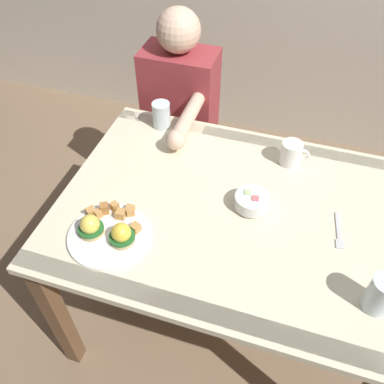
# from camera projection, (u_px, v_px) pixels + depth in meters

# --- Properties ---
(ground_plane) EXTENTS (6.00, 6.00, 0.00)m
(ground_plane) POSITION_uv_depth(u_px,v_px,m) (220.00, 310.00, 1.98)
(ground_plane) COLOR #7F664C
(dining_table) EXTENTS (1.20, 0.90, 0.74)m
(dining_table) POSITION_uv_depth(u_px,v_px,m) (228.00, 228.00, 1.52)
(dining_table) COLOR beige
(dining_table) RESTS_ON ground_plane
(eggs_benedict_plate) EXTENTS (0.27, 0.27, 0.09)m
(eggs_benedict_plate) POSITION_uv_depth(u_px,v_px,m) (108.00, 231.00, 1.34)
(eggs_benedict_plate) COLOR white
(eggs_benedict_plate) RESTS_ON dining_table
(fruit_bowl) EXTENTS (0.12, 0.12, 0.06)m
(fruit_bowl) POSITION_uv_depth(u_px,v_px,m) (252.00, 201.00, 1.42)
(fruit_bowl) COLOR white
(fruit_bowl) RESTS_ON dining_table
(coffee_mug) EXTENTS (0.11, 0.08, 0.09)m
(coffee_mug) POSITION_uv_depth(u_px,v_px,m) (292.00, 153.00, 1.57)
(coffee_mug) COLOR white
(coffee_mug) RESTS_ON dining_table
(fork) EXTENTS (0.04, 0.16, 0.00)m
(fork) POSITION_uv_depth(u_px,v_px,m) (339.00, 232.00, 1.36)
(fork) COLOR silver
(fork) RESTS_ON dining_table
(water_glass_near) EXTENTS (0.08, 0.08, 0.13)m
(water_glass_near) POSITION_uv_depth(u_px,v_px,m) (380.00, 295.00, 1.14)
(water_glass_near) COLOR silver
(water_glass_near) RESTS_ON dining_table
(water_glass_far) EXTENTS (0.08, 0.08, 0.11)m
(water_glass_far) POSITION_uv_depth(u_px,v_px,m) (161.00, 116.00, 1.73)
(water_glass_far) COLOR silver
(water_glass_far) RESTS_ON dining_table
(diner_person) EXTENTS (0.34, 0.54, 1.14)m
(diner_person) POSITION_uv_depth(u_px,v_px,m) (179.00, 113.00, 1.98)
(diner_person) COLOR #33333D
(diner_person) RESTS_ON ground_plane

